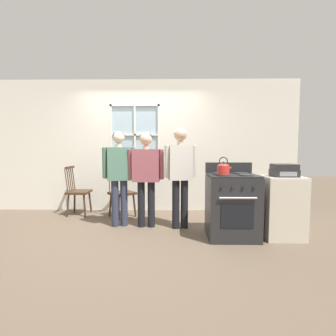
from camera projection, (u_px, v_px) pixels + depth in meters
The scene contains 12 objects.
ground_plane at pixel (132, 231), 4.15m from camera, with size 16.00×16.00×0.00m, color brown.
wall_back at pixel (142, 147), 5.44m from camera, with size 6.40×0.16×2.70m.
chair_by_window at pixel (78, 192), 5.12m from camera, with size 0.41×0.42×0.95m.
chair_near_wall at pixel (122, 193), 5.00m from camera, with size 0.58×0.58×0.95m.
person_elderly_left at pixel (119, 170), 4.33m from camera, with size 0.55×0.30×1.58m.
person_teen_center at pixel (146, 170), 4.29m from camera, with size 0.59×0.23×1.56m.
person_adult_right at pixel (180, 168), 4.22m from camera, with size 0.53×0.27×1.63m.
stove at pixel (232, 205), 3.82m from camera, with size 0.71×0.68×1.08m.
kettle at pixel (223, 168), 3.65m from camera, with size 0.21×0.17×0.25m.
potted_plant at pixel (126, 160), 5.38m from camera, with size 0.14×0.14×0.29m.
side_counter at pixel (282, 207), 3.81m from camera, with size 0.55×0.50×0.90m.
stereo at pixel (284, 170), 3.74m from camera, with size 0.34×0.29×0.18m.
Camera 1 is at (0.64, -4.05, 1.31)m, focal length 28.00 mm.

